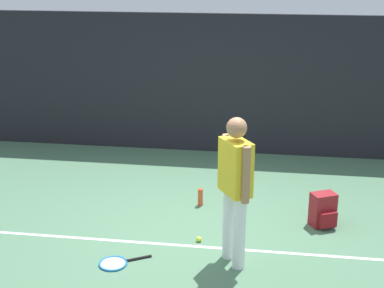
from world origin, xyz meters
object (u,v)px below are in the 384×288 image
Objects in this scene: backpack at (323,211)px; tennis_racket at (116,263)px; tennis_ball_near_player at (199,239)px; water_bottle at (200,197)px; tennis_player at (235,183)px.

tennis_racket is at bearing -177.91° from backpack.
tennis_ball_near_player is at bearing -172.80° from tennis_racket.
backpack is at bearing 178.91° from tennis_racket.
tennis_ball_near_player is at bearing -83.52° from water_bottle.
water_bottle is at bearing 140.52° from backpack.
tennis_player is 25.76× the size of tennis_ball_near_player.
water_bottle is (0.74, 1.67, 0.11)m from tennis_racket.
tennis_ball_near_player is (-0.44, 0.41, -0.93)m from tennis_player.
tennis_player is 1.68m from backpack.
tennis_player is 2.74× the size of tennis_racket.
backpack is (1.07, 1.05, -0.76)m from tennis_player.
tennis_player is 1.11m from tennis_ball_near_player.
tennis_player is at bearing -161.78° from backpack.
tennis_racket is (-1.30, -0.23, -0.95)m from tennis_player.
backpack is at bearing 23.13° from tennis_ball_near_player.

